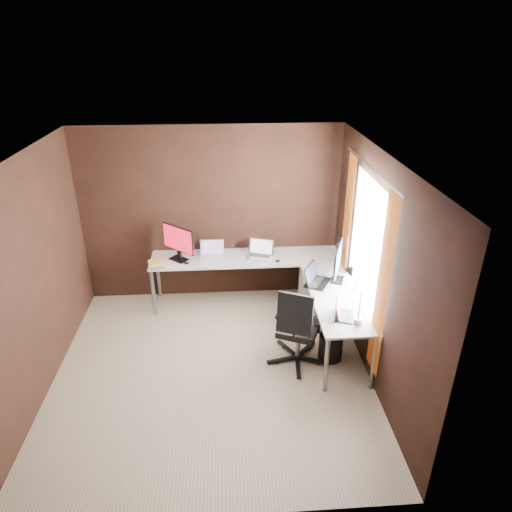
# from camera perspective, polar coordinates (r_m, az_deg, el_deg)

# --- Properties ---
(room) EXTENTS (3.60, 3.60, 2.50)m
(room) POSITION_cam_1_polar(r_m,az_deg,el_deg) (4.85, -2.04, -1.84)
(room) COLOR beige
(room) RESTS_ON ground
(desk) EXTENTS (2.65, 2.25, 0.73)m
(desk) POSITION_cam_1_polar(r_m,az_deg,el_deg) (6.02, 2.47, -2.38)
(desk) COLOR white
(desk) RESTS_ON ground
(drawer_pedestal) EXTENTS (0.42, 0.50, 0.60)m
(drawer_pedestal) POSITION_cam_1_polar(r_m,az_deg,el_deg) (6.39, 7.55, -4.70)
(drawer_pedestal) COLOR white
(drawer_pedestal) RESTS_ON ground
(monitor_left) EXTENTS (0.44, 0.39, 0.49)m
(monitor_left) POSITION_cam_1_polar(r_m,az_deg,el_deg) (6.29, -9.69, 1.84)
(monitor_left) COLOR black
(monitor_left) RESTS_ON desk
(monitor_right) EXTENTS (0.24, 0.58, 0.49)m
(monitor_right) POSITION_cam_1_polar(r_m,az_deg,el_deg) (5.75, 10.18, -0.57)
(monitor_right) COLOR black
(monitor_right) RESTS_ON desk
(laptop_white) EXTENTS (0.34, 0.24, 0.22)m
(laptop_white) POSITION_cam_1_polar(r_m,az_deg,el_deg) (6.40, -5.51, 0.35)
(laptop_white) COLOR white
(laptop_white) RESTS_ON desk
(laptop_silver) EXTENTS (0.42, 0.35, 0.24)m
(laptop_silver) POSITION_cam_1_polar(r_m,az_deg,el_deg) (6.38, 0.53, 0.39)
(laptop_silver) COLOR silver
(laptop_silver) RESTS_ON desk
(laptop_black_big) EXTENTS (0.40, 0.44, 0.24)m
(laptop_black_big) POSITION_cam_1_polar(r_m,az_deg,el_deg) (5.76, 7.39, -2.86)
(laptop_black_big) COLOR black
(laptop_black_big) RESTS_ON desk
(laptop_black_small) EXTENTS (0.27, 0.32, 0.19)m
(laptop_black_small) POSITION_cam_1_polar(r_m,az_deg,el_deg) (5.15, 10.69, -7.03)
(laptop_black_small) COLOR black
(laptop_black_small) RESTS_ON desk
(book_stack) EXTENTS (0.26, 0.22, 0.08)m
(book_stack) POSITION_cam_1_polar(r_m,az_deg,el_deg) (6.25, -12.26, -0.96)
(book_stack) COLOR #A07856
(book_stack) RESTS_ON desk
(mouse_left) EXTENTS (0.08, 0.06, 0.03)m
(mouse_left) POSITION_cam_1_polar(r_m,az_deg,el_deg) (6.25, -8.68, -0.88)
(mouse_left) COLOR black
(mouse_left) RESTS_ON desk
(mouse_corner) EXTENTS (0.08, 0.06, 0.03)m
(mouse_corner) POSITION_cam_1_polar(r_m,az_deg,el_deg) (6.24, 2.73, -0.62)
(mouse_corner) COLOR black
(mouse_corner) RESTS_ON desk
(desk_lamp) EXTENTS (0.20, 0.23, 0.64)m
(desk_lamp) POSITION_cam_1_polar(r_m,az_deg,el_deg) (4.92, 12.10, -4.00)
(desk_lamp) COLOR slate
(desk_lamp) RESTS_ON desk
(office_chair) EXTENTS (0.58, 0.61, 1.02)m
(office_chair) POSITION_cam_1_polar(r_m,az_deg,el_deg) (5.46, 5.18, -10.54)
(office_chair) COLOR black
(office_chair) RESTS_ON ground
(wastebasket) EXTENTS (0.30, 0.30, 0.33)m
(wastebasket) POSITION_cam_1_polar(r_m,az_deg,el_deg) (5.65, 9.30, -11.08)
(wastebasket) COLOR black
(wastebasket) RESTS_ON ground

